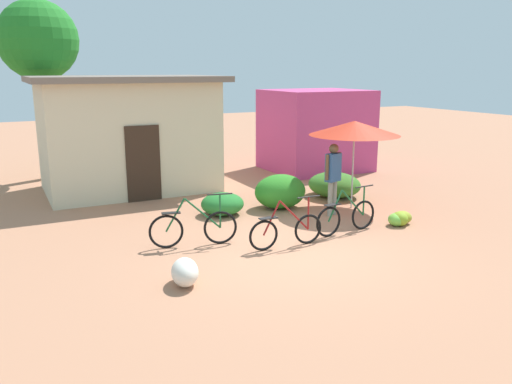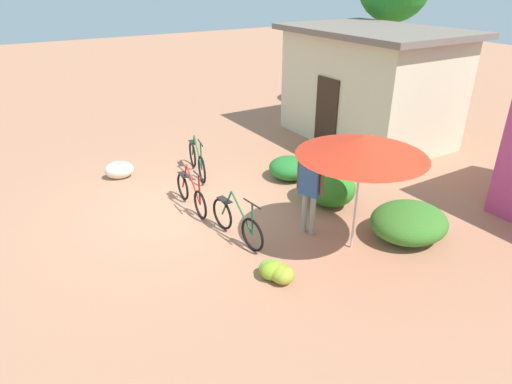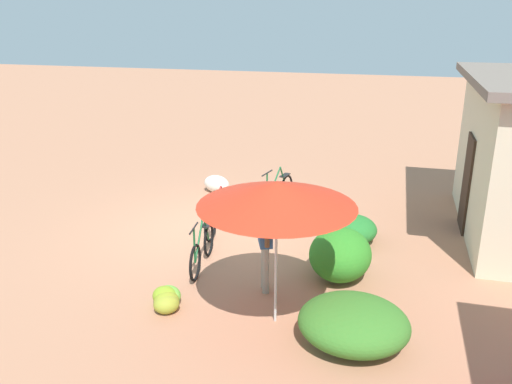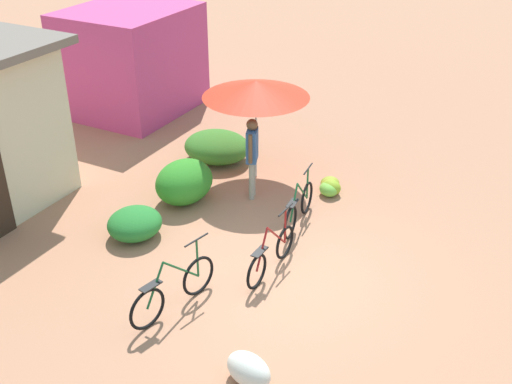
{
  "view_description": "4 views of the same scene",
  "coord_description": "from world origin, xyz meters",
  "px_view_note": "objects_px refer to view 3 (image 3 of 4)",
  "views": [
    {
      "loc": [
        -4.93,
        -8.23,
        3.43
      ],
      "look_at": [
        0.03,
        1.67,
        0.82
      ],
      "focal_mm": 36.83,
      "sensor_mm": 36.0,
      "label": 1
    },
    {
      "loc": [
        8.0,
        -3.0,
        4.58
      ],
      "look_at": [
        1.29,
        1.12,
        0.71
      ],
      "focal_mm": 31.2,
      "sensor_mm": 36.0,
      "label": 2
    },
    {
      "loc": [
        9.62,
        3.63,
        4.39
      ],
      "look_at": [
        0.09,
        1.1,
        0.98
      ],
      "focal_mm": 36.87,
      "sensor_mm": 36.0,
      "label": 3
    },
    {
      "loc": [
        -7.79,
        -3.59,
        6.37
      ],
      "look_at": [
        0.87,
        1.04,
        0.92
      ],
      "focal_mm": 43.94,
      "sensor_mm": 36.0,
      "label": 4
    }
  ],
  "objects_px": {
    "bicycle_leftmost": "(277,194)",
    "bicycle_center_loaded": "(202,249)",
    "bicycle_near_pile": "(219,216)",
    "person_vendor": "(265,231)",
    "banana_pile_on_ground": "(167,299)",
    "produce_sack": "(217,184)",
    "market_umbrella": "(277,194)"
  },
  "relations": [
    {
      "from": "bicycle_leftmost",
      "to": "bicycle_center_loaded",
      "type": "relative_size",
      "value": 1.06
    },
    {
      "from": "bicycle_near_pile",
      "to": "person_vendor",
      "type": "distance_m",
      "value": 2.71
    },
    {
      "from": "bicycle_center_loaded",
      "to": "banana_pile_on_ground",
      "type": "distance_m",
      "value": 1.47
    },
    {
      "from": "bicycle_leftmost",
      "to": "bicycle_center_loaded",
      "type": "height_order",
      "value": "bicycle_leftmost"
    },
    {
      "from": "banana_pile_on_ground",
      "to": "produce_sack",
      "type": "bearing_deg",
      "value": -169.14
    },
    {
      "from": "bicycle_leftmost",
      "to": "person_vendor",
      "type": "height_order",
      "value": "person_vendor"
    },
    {
      "from": "banana_pile_on_ground",
      "to": "person_vendor",
      "type": "relative_size",
      "value": 0.46
    },
    {
      "from": "bicycle_center_loaded",
      "to": "produce_sack",
      "type": "bearing_deg",
      "value": -164.61
    },
    {
      "from": "person_vendor",
      "to": "bicycle_leftmost",
      "type": "bearing_deg",
      "value": -170.26
    },
    {
      "from": "bicycle_near_pile",
      "to": "banana_pile_on_ground",
      "type": "xyz_separation_m",
      "value": [
        3.05,
        0.17,
        -0.2
      ]
    },
    {
      "from": "bicycle_center_loaded",
      "to": "banana_pile_on_ground",
      "type": "xyz_separation_m",
      "value": [
        1.45,
        -0.05,
        -0.21
      ]
    },
    {
      "from": "produce_sack",
      "to": "person_vendor",
      "type": "relative_size",
      "value": 0.41
    },
    {
      "from": "bicycle_center_loaded",
      "to": "produce_sack",
      "type": "relative_size",
      "value": 2.32
    },
    {
      "from": "bicycle_leftmost",
      "to": "person_vendor",
      "type": "xyz_separation_m",
      "value": [
        3.73,
        0.64,
        0.69
      ]
    },
    {
      "from": "person_vendor",
      "to": "banana_pile_on_ground",
      "type": "bearing_deg",
      "value": -55.63
    },
    {
      "from": "market_umbrella",
      "to": "banana_pile_on_ground",
      "type": "height_order",
      "value": "market_umbrella"
    },
    {
      "from": "produce_sack",
      "to": "person_vendor",
      "type": "bearing_deg",
      "value": 27.86
    },
    {
      "from": "bicycle_leftmost",
      "to": "bicycle_center_loaded",
      "type": "bearing_deg",
      "value": -11.51
    },
    {
      "from": "bicycle_leftmost",
      "to": "bicycle_near_pile",
      "type": "xyz_separation_m",
      "value": [
        1.6,
        -0.88,
        -0.03
      ]
    },
    {
      "from": "bicycle_near_pile",
      "to": "person_vendor",
      "type": "xyz_separation_m",
      "value": [
        2.13,
        1.52,
        0.72
      ]
    },
    {
      "from": "bicycle_leftmost",
      "to": "produce_sack",
      "type": "distance_m",
      "value": 1.93
    },
    {
      "from": "produce_sack",
      "to": "person_vendor",
      "type": "height_order",
      "value": "person_vendor"
    },
    {
      "from": "banana_pile_on_ground",
      "to": "person_vendor",
      "type": "bearing_deg",
      "value": 124.37
    },
    {
      "from": "bicycle_leftmost",
      "to": "bicycle_center_loaded",
      "type": "distance_m",
      "value": 3.27
    },
    {
      "from": "market_umbrella",
      "to": "person_vendor",
      "type": "relative_size",
      "value": 1.3
    },
    {
      "from": "bicycle_near_pile",
      "to": "market_umbrella",
      "type": "bearing_deg",
      "value": 32.32
    },
    {
      "from": "bicycle_leftmost",
      "to": "bicycle_center_loaded",
      "type": "xyz_separation_m",
      "value": [
        3.2,
        -0.65,
        -0.02
      ]
    },
    {
      "from": "banana_pile_on_ground",
      "to": "person_vendor",
      "type": "height_order",
      "value": "person_vendor"
    },
    {
      "from": "bicycle_leftmost",
      "to": "produce_sack",
      "type": "height_order",
      "value": "bicycle_leftmost"
    },
    {
      "from": "bicycle_near_pile",
      "to": "person_vendor",
      "type": "height_order",
      "value": "person_vendor"
    },
    {
      "from": "produce_sack",
      "to": "person_vendor",
      "type": "xyz_separation_m",
      "value": [
        4.52,
        2.39,
        0.84
      ]
    },
    {
      "from": "market_umbrella",
      "to": "person_vendor",
      "type": "distance_m",
      "value": 1.33
    }
  ]
}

